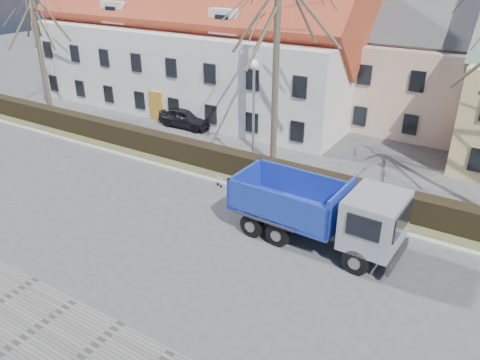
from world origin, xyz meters
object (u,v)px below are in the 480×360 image
Objects in this scene: parked_car_a at (186,118)px; dump_truck at (310,209)px; streetlight at (253,117)px; cart_frame at (217,180)px.

dump_truck is at bearing -123.31° from parked_car_a.
streetlight is 9.09m from parked_car_a.
cart_frame is at bearing -132.65° from parked_car_a.
dump_truck reaches higher than parked_car_a.
dump_truck is 6.82m from cart_frame.
dump_truck is 1.83× the size of parked_car_a.
cart_frame is 9.74m from parked_car_a.
streetlight is at bearing 141.29° from dump_truck.
streetlight is at bearing -116.69° from parked_car_a.
dump_truck is 7.69m from streetlight.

